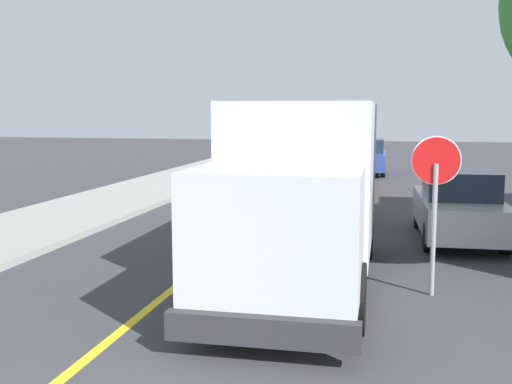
{
  "coord_description": "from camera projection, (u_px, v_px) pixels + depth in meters",
  "views": [
    {
      "loc": [
        3.63,
        -3.05,
        3.06
      ],
      "look_at": [
        0.93,
        9.2,
        1.4
      ],
      "focal_mm": 43.42,
      "sensor_mm": 36.0,
      "label": 1
    }
  ],
  "objects": [
    {
      "name": "parked_car_near",
      "position": [
        321.0,
        189.0,
        18.01
      ],
      "size": [
        1.83,
        4.41,
        1.67
      ],
      "color": "#B7B7BC",
      "rests_on": "ground"
    },
    {
      "name": "parked_van_across",
      "position": [
        459.0,
        207.0,
        14.6
      ],
      "size": [
        1.97,
        4.47,
        1.67
      ],
      "color": "#B7B7BC",
      "rests_on": "ground"
    },
    {
      "name": "parked_car_furthest",
      "position": [
        359.0,
        148.0,
        37.11
      ],
      "size": [
        2.0,
        4.48,
        1.67
      ],
      "color": "silver",
      "rests_on": "ground"
    },
    {
      "name": "centre_line_yellow",
      "position": [
        223.0,
        248.0,
        13.82
      ],
      "size": [
        0.16,
        56.0,
        0.01
      ],
      "primitive_type": "cube",
      "color": "gold",
      "rests_on": "ground"
    },
    {
      "name": "parked_car_far",
      "position": [
        367.0,
        157.0,
        29.87
      ],
      "size": [
        1.84,
        4.42,
        1.67
      ],
      "color": "#2D4793",
      "rests_on": "ground"
    },
    {
      "name": "parked_car_mid",
      "position": [
        340.0,
        168.0,
        24.28
      ],
      "size": [
        1.92,
        4.45,
        1.67
      ],
      "color": "maroon",
      "rests_on": "ground"
    },
    {
      "name": "stop_sign",
      "position": [
        435.0,
        185.0,
        10.1
      ],
      "size": [
        0.8,
        0.1,
        2.65
      ],
      "color": "gray",
      "rests_on": "ground"
    },
    {
      "name": "box_truck",
      "position": [
        304.0,
        184.0,
        11.01
      ],
      "size": [
        2.48,
        7.21,
        3.2
      ],
      "color": "silver",
      "rests_on": "ground"
    }
  ]
}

